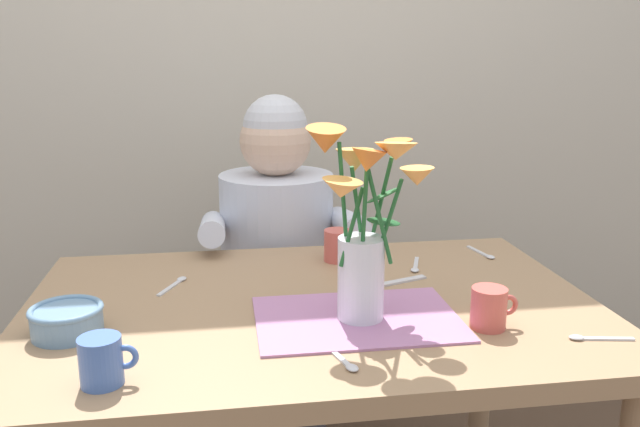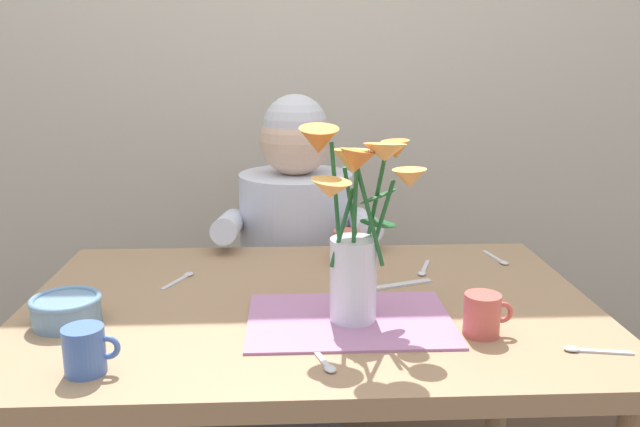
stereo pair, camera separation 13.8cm
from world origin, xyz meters
The scene contains 15 objects.
wood_panel_backdrop centered at (0.00, 1.05, 1.25)m, with size 4.00×0.10×2.50m, color beige.
dining_table centered at (0.00, 0.00, 0.64)m, with size 1.20×0.80×0.74m.
seated_person centered at (-0.02, 0.62, 0.56)m, with size 0.45×0.47×1.14m.
striped_placemat centered at (0.08, -0.11, 0.74)m, with size 0.40×0.28×0.01m, color #B275A3.
flower_vase centered at (0.08, -0.10, 0.94)m, with size 0.24×0.22×0.38m.
ceramic_bowl centered at (-0.48, -0.09, 0.77)m, with size 0.14×0.14×0.06m.
dinner_knife centered at (0.19, 0.08, 0.74)m, with size 0.19×0.02×0.01m, color silver.
coffee_cup centered at (-0.38, -0.29, 0.78)m, with size 0.09×0.07×0.08m.
tea_cup centered at (0.10, 0.27, 0.78)m, with size 0.09×0.07×0.08m.
ceramic_mug centered at (0.32, -0.18, 0.78)m, with size 0.09×0.07×0.08m.
spoon_0 centered at (0.28, 0.18, 0.74)m, with size 0.05×0.12×0.01m.
spoon_1 centered at (0.48, -0.26, 0.74)m, with size 0.12×0.04×0.01m.
spoon_2 centered at (-0.29, 0.15, 0.74)m, with size 0.06×0.11×0.01m.
spoon_3 centered at (0.02, -0.28, 0.74)m, with size 0.05×0.12×0.01m.
spoon_4 centered at (0.49, 0.25, 0.74)m, with size 0.04×0.12×0.01m.
Camera 2 is at (-0.04, -1.29, 1.26)m, focal length 36.51 mm.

